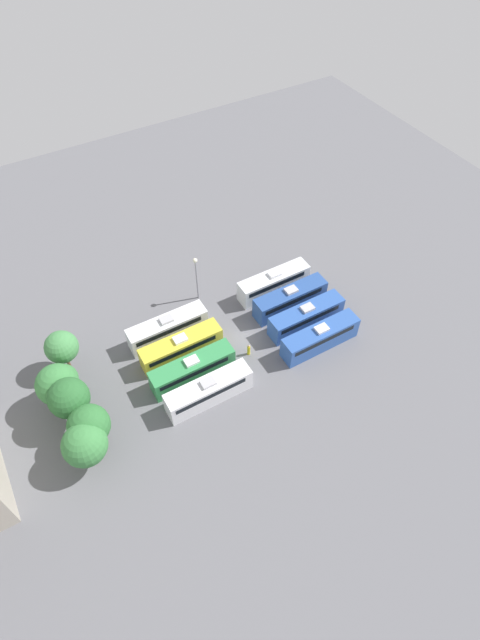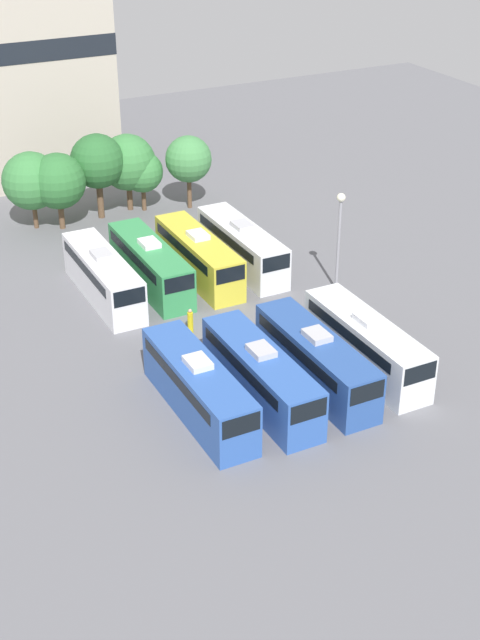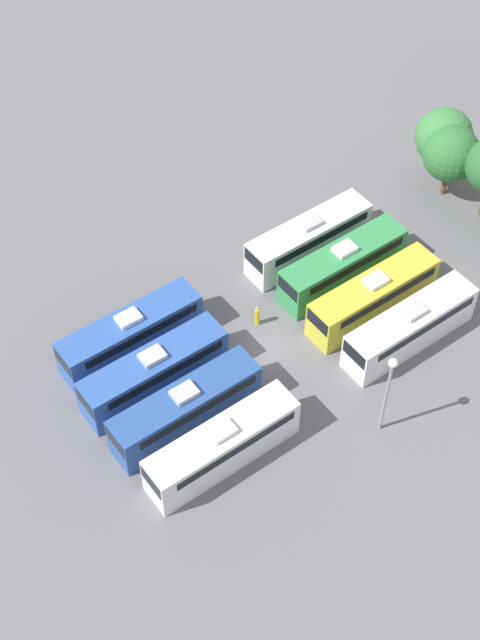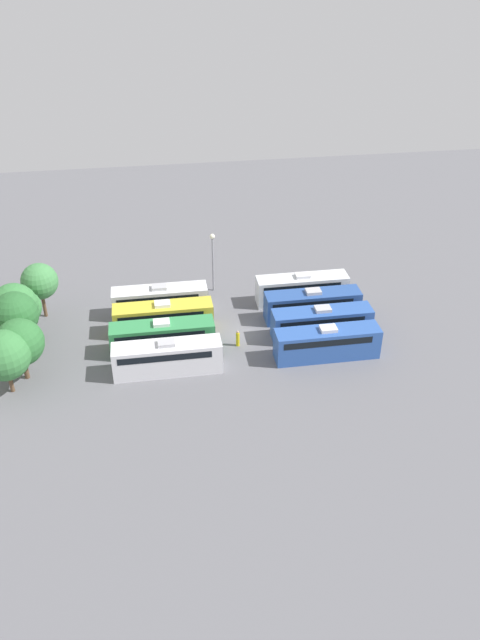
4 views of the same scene
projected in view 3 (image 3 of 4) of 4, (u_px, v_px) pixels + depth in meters
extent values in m
plane|color=slate|center=(270.00, 347.00, 61.40)|extent=(111.19, 111.19, 0.00)
cube|color=#2D56A8|center=(131.00, 335.00, 60.14)|extent=(2.41, 10.21, 3.09)
cube|color=black|center=(133.00, 325.00, 59.59)|extent=(2.45, 8.68, 0.68)
cube|color=black|center=(62.00, 362.00, 57.54)|extent=(2.12, 0.08, 1.08)
cube|color=silver|center=(128.00, 318.00, 58.83)|extent=(1.20, 1.60, 0.35)
cube|color=#2D56A8|center=(154.00, 372.00, 58.08)|extent=(2.41, 10.21, 3.09)
cube|color=black|center=(157.00, 363.00, 57.52)|extent=(2.45, 8.68, 0.68)
cube|color=black|center=(84.00, 403.00, 55.48)|extent=(2.12, 0.08, 1.08)
cube|color=#B2B2B7|center=(152.00, 356.00, 56.77)|extent=(1.20, 1.60, 0.35)
cube|color=#284C93|center=(186.00, 409.00, 56.22)|extent=(2.41, 10.21, 3.09)
cube|color=black|center=(188.00, 399.00, 55.66)|extent=(2.45, 8.68, 0.68)
cube|color=black|center=(115.00, 442.00, 53.61)|extent=(2.12, 0.08, 1.08)
cube|color=#B2B2B7|center=(184.00, 393.00, 54.91)|extent=(1.20, 1.60, 0.35)
cube|color=silver|center=(222.00, 446.00, 54.42)|extent=(2.41, 10.21, 3.09)
cube|color=black|center=(226.00, 437.00, 53.87)|extent=(2.45, 8.68, 0.68)
cube|color=black|center=(151.00, 483.00, 51.82)|extent=(2.12, 0.08, 1.08)
cube|color=silver|center=(222.00, 431.00, 53.11)|extent=(1.20, 1.60, 0.35)
cube|color=silver|center=(309.00, 239.00, 66.06)|extent=(2.41, 10.21, 3.09)
cube|color=black|center=(312.00, 230.00, 65.51)|extent=(2.45, 8.68, 0.68)
cube|color=black|center=(254.00, 261.00, 63.46)|extent=(2.12, 0.08, 1.08)
cube|color=#B2B2B7|center=(310.00, 222.00, 64.75)|extent=(1.20, 1.60, 0.35)
cube|color=#338C4C|center=(343.00, 266.00, 64.31)|extent=(2.41, 10.21, 3.09)
cube|color=black|center=(346.00, 256.00, 63.75)|extent=(2.45, 8.68, 0.68)
cube|color=black|center=(288.00, 289.00, 61.70)|extent=(2.12, 0.08, 1.08)
cube|color=white|center=(345.00, 249.00, 63.00)|extent=(1.20, 1.60, 0.35)
cube|color=gold|center=(373.00, 297.00, 62.34)|extent=(2.41, 10.21, 3.09)
cube|color=black|center=(377.00, 287.00, 61.79)|extent=(2.45, 8.68, 0.68)
cube|color=black|center=(318.00, 322.00, 59.74)|extent=(2.12, 0.08, 1.08)
cube|color=white|center=(376.00, 280.00, 61.03)|extent=(1.20, 1.60, 0.35)
cube|color=silver|center=(410.00, 328.00, 60.54)|extent=(2.41, 10.21, 3.09)
cube|color=black|center=(414.00, 318.00, 59.99)|extent=(2.45, 8.68, 0.68)
cube|color=black|center=(354.00, 355.00, 57.94)|extent=(2.12, 0.08, 1.08)
cube|color=#B2B2B7|center=(413.00, 311.00, 59.23)|extent=(1.20, 1.60, 0.35)
cylinder|color=gold|center=(257.00, 316.00, 62.23)|extent=(0.36, 0.36, 1.51)
sphere|color=tan|center=(258.00, 308.00, 61.56)|extent=(0.24, 0.24, 0.24)
cylinder|color=gray|center=(386.00, 398.00, 54.60)|extent=(0.20, 0.20, 6.64)
sphere|color=#EAE5C6|center=(393.00, 363.00, 51.93)|extent=(0.60, 0.60, 0.60)
cylinder|color=brown|center=(438.00, 164.00, 72.18)|extent=(0.37, 0.37, 2.38)
sphere|color=#387A3D|center=(444.00, 136.00, 70.04)|extent=(4.60, 4.60, 4.60)
cylinder|color=brown|center=(445.00, 181.00, 70.78)|extent=(0.46, 0.46, 2.45)
sphere|color=#2D6B33|center=(451.00, 154.00, 68.66)|extent=(4.44, 4.44, 4.44)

